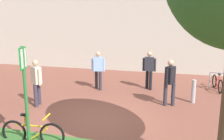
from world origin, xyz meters
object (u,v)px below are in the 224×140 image
at_px(bollard_steel, 193,91).
at_px(person_suited_dark, 170,80).
at_px(bike_at_sign, 33,133).
at_px(person_suited_navy, 149,68).
at_px(parking_sign_post, 25,84).
at_px(person_casual_tan, 36,80).
at_px(person_shirt_white, 98,68).

xyz_separation_m(bollard_steel, person_suited_dark, (-0.88, -0.55, 0.53)).
relative_size(bike_at_sign, person_suited_navy, 0.98).
relative_size(parking_sign_post, person_suited_navy, 1.49).
height_order(parking_sign_post, person_suited_dark, parking_sign_post).
relative_size(parking_sign_post, bollard_steel, 2.85).
bearing_deg(person_casual_tan, person_suited_dark, 14.98).
relative_size(person_casual_tan, person_suited_navy, 1.00).
bearing_deg(person_shirt_white, bike_at_sign, -90.31).
distance_m(person_casual_tan, person_suited_navy, 4.89).
height_order(bike_at_sign, person_suited_navy, person_suited_navy).
distance_m(parking_sign_post, person_suited_navy, 6.42).
xyz_separation_m(person_suited_dark, person_shirt_white, (-3.18, 1.35, 0.00)).
bearing_deg(bollard_steel, person_shirt_white, 168.82).
xyz_separation_m(bike_at_sign, person_shirt_white, (0.03, 5.24, 0.63)).
bearing_deg(person_shirt_white, person_suited_navy, 14.96).
bearing_deg(person_casual_tan, person_shirt_white, 59.96).
bearing_deg(parking_sign_post, bike_at_sign, 81.88).
bearing_deg(person_suited_navy, bike_at_sign, -110.97).
relative_size(person_suited_dark, person_shirt_white, 1.00).
xyz_separation_m(person_casual_tan, person_shirt_white, (1.50, 2.60, 0.00)).
xyz_separation_m(parking_sign_post, person_suited_navy, (2.25, 5.97, -0.69)).
bearing_deg(person_suited_navy, person_shirt_white, -165.04).
bearing_deg(bollard_steel, person_suited_dark, -148.15).
bearing_deg(parking_sign_post, person_casual_tan, 117.61).
height_order(person_suited_navy, person_suited_dark, same).
relative_size(person_suited_navy, person_shirt_white, 1.00).
distance_m(bollard_steel, person_suited_dark, 1.16).
distance_m(parking_sign_post, person_shirt_white, 5.43).
distance_m(bike_at_sign, person_shirt_white, 5.28).
xyz_separation_m(bollard_steel, person_shirt_white, (-4.06, 0.80, 0.53)).
height_order(bollard_steel, person_casual_tan, person_casual_tan).
distance_m(person_casual_tan, person_shirt_white, 3.01).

